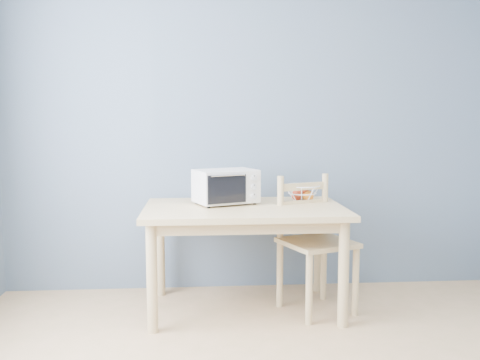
{
  "coord_description": "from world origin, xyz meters",
  "views": [
    {
      "loc": [
        -0.46,
        -2.0,
        1.36
      ],
      "look_at": [
        -0.17,
        1.77,
        0.93
      ],
      "focal_mm": 40.0,
      "sensor_mm": 36.0,
      "label": 1
    }
  ],
  "objects": [
    {
      "name": "fruit_basket",
      "position": [
        0.31,
        1.9,
        0.82
      ],
      "size": [
        0.33,
        0.33,
        0.14
      ],
      "rotation": [
        0.0,
        0.0,
        -0.24
      ],
      "color": "white",
      "rests_on": "dining_table"
    },
    {
      "name": "dining_table",
      "position": [
        -0.14,
        1.7,
        0.65
      ],
      "size": [
        1.4,
        0.9,
        0.75
      ],
      "color": "#DAC283",
      "rests_on": "ground"
    },
    {
      "name": "dining_chair",
      "position": [
        0.35,
        1.67,
        0.47
      ],
      "size": [
        0.58,
        0.58,
        0.96
      ],
      "rotation": [
        0.0,
        0.0,
        0.38
      ],
      "color": "#DAC283",
      "rests_on": "ground"
    },
    {
      "name": "toaster_oven",
      "position": [
        -0.28,
        1.81,
        0.88
      ],
      "size": [
        0.5,
        0.44,
        0.25
      ],
      "rotation": [
        0.0,
        0.0,
        0.38
      ],
      "color": "silver",
      "rests_on": "dining_table"
    },
    {
      "name": "room",
      "position": [
        0.0,
        0.0,
        1.3
      ],
      "size": [
        4.01,
        4.51,
        2.61
      ],
      "color": "tan",
      "rests_on": "ground"
    }
  ]
}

